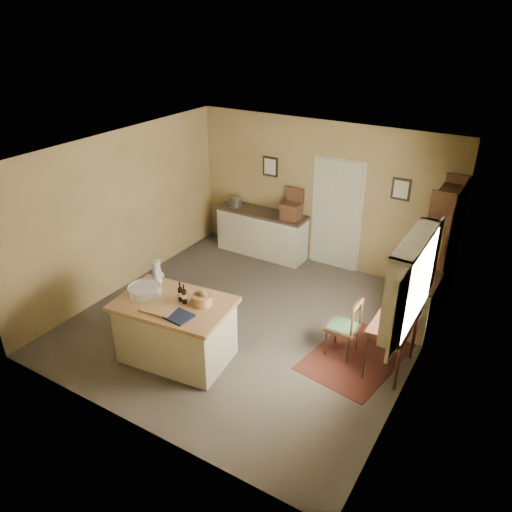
{
  "coord_description": "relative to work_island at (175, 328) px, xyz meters",
  "views": [
    {
      "loc": [
        3.46,
        -5.51,
        4.47
      ],
      "look_at": [
        0.07,
        0.1,
        1.15
      ],
      "focal_mm": 35.0,
      "sensor_mm": 36.0,
      "label": 1
    }
  ],
  "objects": [
    {
      "name": "desk_chair",
      "position": [
        1.94,
        1.28,
        -0.04
      ],
      "size": [
        0.42,
        0.42,
        0.88
      ],
      "primitive_type": null,
      "rotation": [
        0.0,
        0.0,
        -0.02
      ],
      "color": "#311C11",
      "rests_on": "ground"
    },
    {
      "name": "wall_back",
      "position": [
        0.42,
        3.73,
        0.87
      ],
      "size": [
        5.0,
        0.1,
        2.7
      ],
      "primitive_type": "cube",
      "color": "#9C814F",
      "rests_on": "ground"
    },
    {
      "name": "shelving_unit",
      "position": [
        2.77,
        3.22,
        0.58
      ],
      "size": [
        0.36,
        0.96,
        2.12
      ],
      "color": "#311C11",
      "rests_on": "ground"
    },
    {
      "name": "wall_left",
      "position": [
        -2.08,
        1.23,
        0.87
      ],
      "size": [
        0.1,
        5.0,
        2.7
      ],
      "primitive_type": "cube",
      "color": "#9C814F",
      "rests_on": "ground"
    },
    {
      "name": "ground",
      "position": [
        0.42,
        1.23,
        -0.48
      ],
      "size": [
        5.0,
        5.0,
        0.0
      ],
      "primitive_type": "plane",
      "color": "brown",
      "rests_on": "ground"
    },
    {
      "name": "wall_right",
      "position": [
        2.92,
        1.23,
        0.87
      ],
      "size": [
        0.1,
        5.0,
        2.7
      ],
      "primitive_type": "cube",
      "color": "#9C814F",
      "rests_on": "ground"
    },
    {
      "name": "window",
      "position": [
        2.84,
        1.03,
        1.07
      ],
      "size": [
        0.25,
        1.99,
        1.12
      ],
      "color": "#BEB694",
      "rests_on": "ground"
    },
    {
      "name": "rug",
      "position": [
        2.17,
        1.3,
        -0.48
      ],
      "size": [
        1.34,
        1.75,
        0.01
      ],
      "primitive_type": "cube",
      "rotation": [
        0.0,
        0.0,
        -0.16
      ],
      "color": "#54271A",
      "rests_on": "ground"
    },
    {
      "name": "wall_front",
      "position": [
        0.42,
        -1.27,
        0.87
      ],
      "size": [
        5.0,
        0.1,
        2.7
      ],
      "primitive_type": "cube",
      "color": "#9C814F",
      "rests_on": "ground"
    },
    {
      "name": "sideboard",
      "position": [
        -0.64,
        3.43,
        -0.0
      ],
      "size": [
        1.82,
        0.52,
        1.18
      ],
      "color": "#BEB694",
      "rests_on": "ground"
    },
    {
      "name": "framed_prints",
      "position": [
        0.62,
        3.71,
        1.24
      ],
      "size": [
        2.82,
        0.02,
        0.38
      ],
      "color": "black",
      "rests_on": "ground"
    },
    {
      "name": "door",
      "position": [
        0.77,
        3.7,
        0.57
      ],
      "size": [
        0.97,
        0.06,
        2.11
      ],
      "primitive_type": "cube",
      "color": "#B5B49A",
      "rests_on": "ground"
    },
    {
      "name": "ceiling",
      "position": [
        0.42,
        1.23,
        2.22
      ],
      "size": [
        5.0,
        5.0,
        0.0
      ],
      "primitive_type": "plane",
      "color": "silver",
      "rests_on": "wall_back"
    },
    {
      "name": "work_island",
      "position": [
        0.0,
        0.0,
        0.0
      ],
      "size": [
        1.65,
        1.18,
        1.2
      ],
      "rotation": [
        0.0,
        0.0,
        0.12
      ],
      "color": "#BEB694",
      "rests_on": "ground"
    },
    {
      "name": "writing_desk",
      "position": [
        2.62,
        1.3,
        0.18
      ],
      "size": [
        0.51,
        0.83,
        0.82
      ],
      "color": "#351A12",
      "rests_on": "ground"
    },
    {
      "name": "right_cabinet",
      "position": [
        2.62,
        2.55,
        -0.02
      ],
      "size": [
        0.62,
        1.12,
        0.99
      ],
      "color": "#BEB694",
      "rests_on": "ground"
    }
  ]
}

